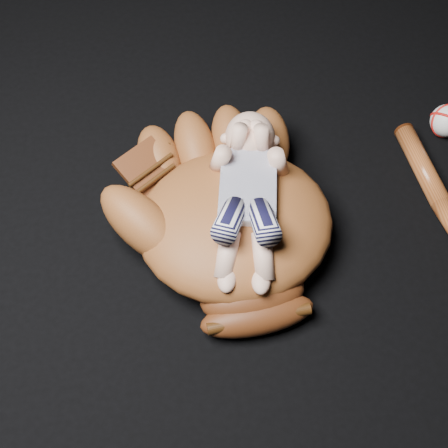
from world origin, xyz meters
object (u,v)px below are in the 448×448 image
object	(u,v)px
baseball_bat	(446,213)
baseball	(447,121)
newborn_baby	(248,199)
baseball_glove	(235,217)

from	to	relation	value
baseball_bat	baseball	size ratio (longest dim) A/B	6.24
baseball_bat	baseball	xyz separation A→B (m)	(0.07, 0.23, 0.02)
newborn_baby	baseball	world-z (taller)	newborn_baby
baseball_glove	baseball	distance (m)	0.56
newborn_baby	baseball_glove	bearing A→B (deg)	-163.20
baseball_bat	baseball_glove	bearing A→B (deg)	179.41
baseball_glove	newborn_baby	world-z (taller)	newborn_baby
baseball_glove	baseball_bat	size ratio (longest dim) A/B	1.18
baseball_glove	baseball	size ratio (longest dim) A/B	7.36
baseball	newborn_baby	bearing A→B (deg)	-155.26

